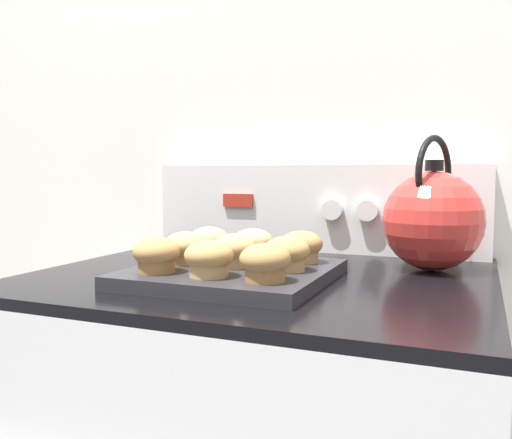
{
  "coord_description": "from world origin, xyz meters",
  "views": [
    {
      "loc": [
        0.35,
        -0.54,
        1.07
      ],
      "look_at": [
        0.01,
        0.29,
        0.99
      ],
      "focal_mm": 38.0,
      "sensor_mm": 36.0,
      "label": 1
    }
  ],
  "objects_px": {
    "muffin_r1_c0": "(185,248)",
    "muffin_r0_c1": "(209,258)",
    "muffin_r1_c1": "(234,250)",
    "muffin_r0_c2": "(265,262)",
    "muffin_r1_c2": "(287,254)",
    "tea_kettle": "(433,219)",
    "muffin_pan": "(233,274)",
    "muffin_r0_c0": "(157,255)",
    "muffin_r2_c0": "(209,242)",
    "muffin_r2_c2": "(301,247)",
    "muffin_r2_c1": "(253,244)"
  },
  "relations": [
    {
      "from": "muffin_r1_c0",
      "to": "muffin_r0_c1",
      "type": "bearing_deg",
      "value": -43.93
    },
    {
      "from": "muffin_r1_c1",
      "to": "muffin_r1_c0",
      "type": "bearing_deg",
      "value": -177.44
    },
    {
      "from": "muffin_r0_c2",
      "to": "muffin_r1_c2",
      "type": "xyz_separation_m",
      "value": [
        0.0,
        0.09,
        0.0
      ]
    },
    {
      "from": "muffin_r1_c0",
      "to": "muffin_r1_c1",
      "type": "xyz_separation_m",
      "value": [
        0.09,
        0.0,
        0.0
      ]
    },
    {
      "from": "muffin_r1_c1",
      "to": "tea_kettle",
      "type": "relative_size",
      "value": 0.3
    },
    {
      "from": "muffin_pan",
      "to": "tea_kettle",
      "type": "xyz_separation_m",
      "value": [
        0.3,
        0.23,
        0.08
      ]
    },
    {
      "from": "muffin_r0_c0",
      "to": "tea_kettle",
      "type": "distance_m",
      "value": 0.5
    },
    {
      "from": "muffin_r2_c0",
      "to": "muffin_r2_c2",
      "type": "bearing_deg",
      "value": -0.37
    },
    {
      "from": "muffin_r0_c2",
      "to": "muffin_r2_c1",
      "type": "height_order",
      "value": "same"
    },
    {
      "from": "muffin_r1_c1",
      "to": "muffin_r0_c1",
      "type": "bearing_deg",
      "value": -89.19
    },
    {
      "from": "tea_kettle",
      "to": "muffin_r0_c1",
      "type": "bearing_deg",
      "value": -133.08
    },
    {
      "from": "muffin_r0_c1",
      "to": "muffin_r2_c0",
      "type": "relative_size",
      "value": 1.0
    },
    {
      "from": "muffin_r0_c2",
      "to": "muffin_r2_c0",
      "type": "bearing_deg",
      "value": 135.72
    },
    {
      "from": "muffin_r1_c1",
      "to": "muffin_r2_c2",
      "type": "bearing_deg",
      "value": 44.03
    },
    {
      "from": "muffin_r0_c2",
      "to": "muffin_r1_c0",
      "type": "distance_m",
      "value": 0.2
    },
    {
      "from": "muffin_r2_c0",
      "to": "muffin_r2_c2",
      "type": "height_order",
      "value": "same"
    },
    {
      "from": "muffin_r2_c1",
      "to": "muffin_r2_c2",
      "type": "relative_size",
      "value": 1.0
    },
    {
      "from": "muffin_pan",
      "to": "muffin_r2_c2",
      "type": "bearing_deg",
      "value": 44.17
    },
    {
      "from": "muffin_r0_c0",
      "to": "muffin_r1_c2",
      "type": "bearing_deg",
      "value": 26.31
    },
    {
      "from": "muffin_r0_c0",
      "to": "tea_kettle",
      "type": "xyz_separation_m",
      "value": [
        0.39,
        0.31,
        0.04
      ]
    },
    {
      "from": "muffin_r1_c0",
      "to": "muffin_r2_c0",
      "type": "bearing_deg",
      "value": 91.28
    },
    {
      "from": "muffin_r0_c2",
      "to": "muffin_r2_c2",
      "type": "xyz_separation_m",
      "value": [
        -0.0,
        0.18,
        0.0
      ]
    },
    {
      "from": "muffin_r1_c1",
      "to": "tea_kettle",
      "type": "distance_m",
      "value": 0.37
    },
    {
      "from": "muffin_r1_c2",
      "to": "tea_kettle",
      "type": "relative_size",
      "value": 0.3
    },
    {
      "from": "muffin_r1_c2",
      "to": "muffin_r2_c0",
      "type": "xyz_separation_m",
      "value": [
        -0.18,
        0.09,
        0.0
      ]
    },
    {
      "from": "muffin_r0_c0",
      "to": "muffin_r1_c2",
      "type": "relative_size",
      "value": 1.0
    },
    {
      "from": "muffin_r1_c1",
      "to": "muffin_r2_c1",
      "type": "bearing_deg",
      "value": 91.89
    },
    {
      "from": "muffin_r2_c2",
      "to": "muffin_pan",
      "type": "bearing_deg",
      "value": -135.83
    },
    {
      "from": "muffin_pan",
      "to": "muffin_r1_c1",
      "type": "relative_size",
      "value": 4.21
    },
    {
      "from": "muffin_r0_c2",
      "to": "muffin_r2_c2",
      "type": "distance_m",
      "value": 0.18
    },
    {
      "from": "muffin_r0_c1",
      "to": "muffin_r2_c1",
      "type": "distance_m",
      "value": 0.18
    },
    {
      "from": "muffin_r0_c0",
      "to": "muffin_r2_c1",
      "type": "height_order",
      "value": "same"
    },
    {
      "from": "muffin_r2_c2",
      "to": "muffin_r0_c2",
      "type": "bearing_deg",
      "value": -89.34
    },
    {
      "from": "muffin_r0_c1",
      "to": "tea_kettle",
      "type": "distance_m",
      "value": 0.43
    },
    {
      "from": "tea_kettle",
      "to": "muffin_r2_c0",
      "type": "bearing_deg",
      "value": -160.6
    },
    {
      "from": "muffin_r0_c2",
      "to": "muffin_r1_c2",
      "type": "bearing_deg",
      "value": 89.53
    },
    {
      "from": "muffin_r1_c2",
      "to": "tea_kettle",
      "type": "height_order",
      "value": "tea_kettle"
    },
    {
      "from": "muffin_r1_c2",
      "to": "muffin_pan",
      "type": "bearing_deg",
      "value": -178.65
    },
    {
      "from": "muffin_r2_c1",
      "to": "muffin_r2_c2",
      "type": "bearing_deg",
      "value": -0.91
    },
    {
      "from": "muffin_r0_c1",
      "to": "muffin_r1_c1",
      "type": "relative_size",
      "value": 1.0
    },
    {
      "from": "muffin_r2_c2",
      "to": "muffin_r1_c0",
      "type": "bearing_deg",
      "value": -153.1
    },
    {
      "from": "muffin_r0_c1",
      "to": "muffin_r2_c0",
      "type": "distance_m",
      "value": 0.2
    },
    {
      "from": "muffin_r0_c1",
      "to": "muffin_r2_c1",
      "type": "xyz_separation_m",
      "value": [
        -0.0,
        0.18,
        0.0
      ]
    },
    {
      "from": "muffin_r2_c2",
      "to": "muffin_r2_c0",
      "type": "bearing_deg",
      "value": 179.63
    },
    {
      "from": "muffin_r1_c2",
      "to": "muffin_r2_c1",
      "type": "height_order",
      "value": "same"
    },
    {
      "from": "muffin_r1_c0",
      "to": "muffin_r2_c0",
      "type": "relative_size",
      "value": 1.0
    },
    {
      "from": "muffin_pan",
      "to": "muffin_r0_c0",
      "type": "height_order",
      "value": "muffin_r0_c0"
    },
    {
      "from": "muffin_r0_c0",
      "to": "muffin_r1_c2",
      "type": "height_order",
      "value": "same"
    },
    {
      "from": "muffin_pan",
      "to": "muffin_r2_c1",
      "type": "bearing_deg",
      "value": 91.31
    },
    {
      "from": "muffin_r1_c0",
      "to": "muffin_r2_c1",
      "type": "height_order",
      "value": "same"
    }
  ]
}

